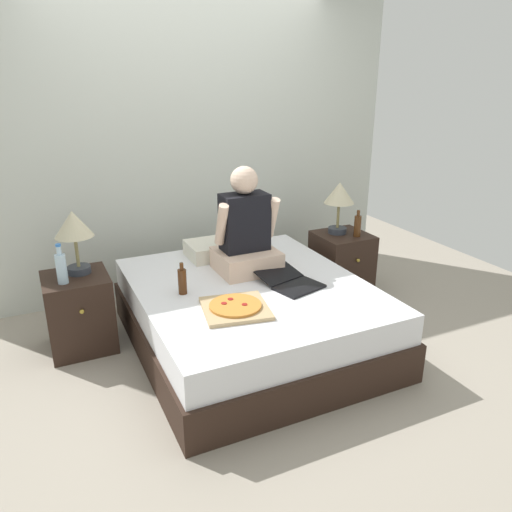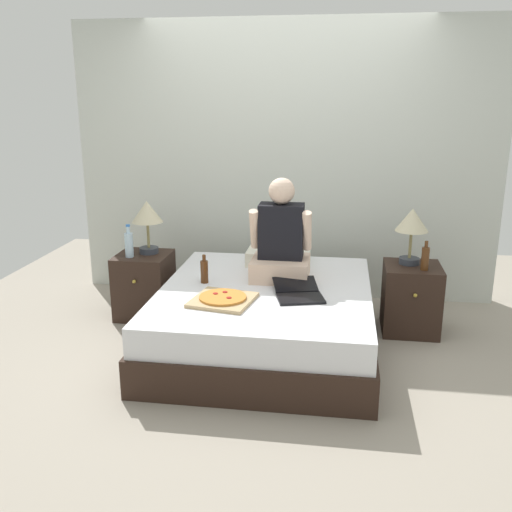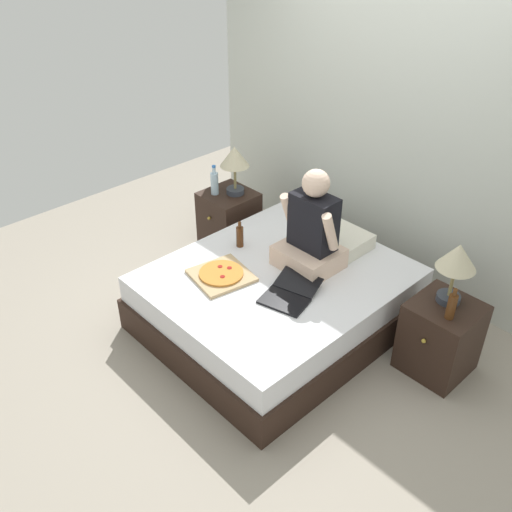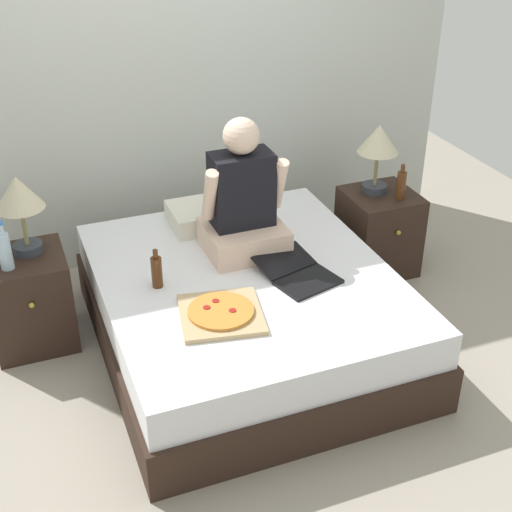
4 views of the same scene
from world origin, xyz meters
name	(u,v)px [view 3 (image 3 of 4)]	position (x,y,z in m)	size (l,w,h in m)	color
ground_plane	(276,322)	(0.00, 0.00, 0.00)	(5.87, 5.87, 0.00)	#9E9384
wall_back	(393,130)	(0.00, 1.28, 1.25)	(3.87, 0.12, 2.50)	silver
bed	(277,299)	(0.00, 0.00, 0.23)	(1.59, 1.84, 0.47)	black
nightstand_left	(229,220)	(-1.11, 0.48, 0.28)	(0.44, 0.47, 0.55)	black
lamp_on_left_nightstand	(235,160)	(-1.07, 0.53, 0.88)	(0.26, 0.26, 0.45)	#333842
water_bottle	(214,183)	(-1.19, 0.39, 0.66)	(0.07, 0.07, 0.28)	silver
nightstand_right	(440,337)	(1.11, 0.48, 0.28)	(0.44, 0.47, 0.55)	black
lamp_on_right_nightstand	(457,261)	(1.08, 0.53, 0.88)	(0.26, 0.26, 0.45)	#333842
beer_bottle	(452,306)	(1.18, 0.38, 0.65)	(0.06, 0.06, 0.23)	#512D14
pillow	(337,237)	(0.02, 0.64, 0.53)	(0.52, 0.34, 0.12)	silver
person_seated	(312,232)	(0.08, 0.26, 0.76)	(0.47, 0.40, 0.78)	beige
laptop	(289,295)	(0.26, -0.15, 0.50)	(0.41, 0.48, 0.07)	black
pizza_box	(221,275)	(-0.25, -0.33, 0.49)	(0.47, 0.47, 0.05)	tan
beer_bottle_on_bed	(240,236)	(-0.48, 0.05, 0.57)	(0.06, 0.06, 0.22)	#4C2811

